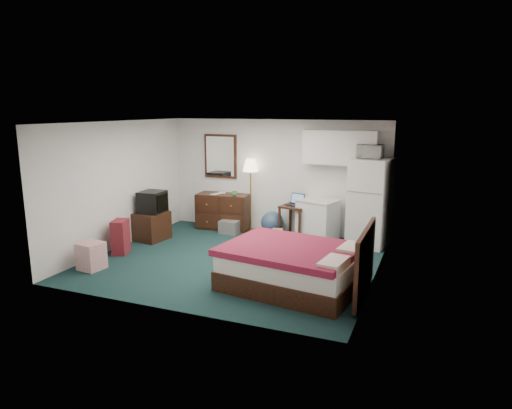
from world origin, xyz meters
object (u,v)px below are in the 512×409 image
at_px(floor_lamp, 251,195).
at_px(suitcase, 121,237).
at_px(bed, 293,267).
at_px(tv_stand, 151,226).
at_px(fridge, 370,203).
at_px(dresser, 223,211).
at_px(kitchen_counter, 318,220).
at_px(desk, 295,221).

bearing_deg(floor_lamp, suitcase, -123.94).
bearing_deg(floor_lamp, bed, -56.45).
xyz_separation_m(floor_lamp, tv_stand, (-1.68, -1.47, -0.52)).
distance_m(floor_lamp, suitcase, 3.03).
height_order(fridge, bed, fridge).
bearing_deg(dresser, floor_lamp, 0.76).
bearing_deg(kitchen_counter, suitcase, -126.17).
height_order(desk, suitcase, desk).
relative_size(floor_lamp, fridge, 0.92).
bearing_deg(suitcase, fridge, 9.10).
bearing_deg(kitchen_counter, desk, -164.07).
height_order(fridge, suitcase, fridge).
bearing_deg(dresser, bed, -52.85).
height_order(floor_lamp, tv_stand, floor_lamp).
xyz_separation_m(dresser, fridge, (3.31, -0.10, 0.48)).
bearing_deg(suitcase, floor_lamp, 37.05).
xyz_separation_m(tv_stand, suitcase, (0.01, -1.01, 0.03)).
bearing_deg(desk, fridge, 9.28).
bearing_deg(floor_lamp, dresser, -173.91).
relative_size(bed, suitcase, 3.06).
bearing_deg(tv_stand, fridge, 23.89).
bearing_deg(desk, suitcase, -128.26).
xyz_separation_m(fridge, tv_stand, (-4.33, -1.30, -0.59)).
xyz_separation_m(floor_lamp, suitcase, (-1.67, -2.48, -0.49)).
xyz_separation_m(floor_lamp, kitchen_counter, (1.59, -0.14, -0.40)).
bearing_deg(fridge, kitchen_counter, -171.14).
relative_size(bed, tv_stand, 3.11).
distance_m(dresser, kitchen_counter, 2.25).
xyz_separation_m(desk, tv_stand, (-2.76, -1.35, -0.05)).
xyz_separation_m(kitchen_counter, tv_stand, (-3.27, -1.33, -0.12)).
bearing_deg(dresser, kitchen_counter, -7.11).
distance_m(dresser, bed, 3.77).
bearing_deg(desk, floor_lamp, -175.24).
distance_m(floor_lamp, desk, 1.19).
xyz_separation_m(dresser, kitchen_counter, (2.25, -0.07, 0.01)).
bearing_deg(desk, tv_stand, -142.86).
height_order(dresser, kitchen_counter, kitchen_counter).
bearing_deg(desk, bed, -62.40).
distance_m(desk, tv_stand, 3.07).
distance_m(floor_lamp, fridge, 2.66).
height_order(kitchen_counter, bed, kitchen_counter).
bearing_deg(tv_stand, suitcase, -82.43).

